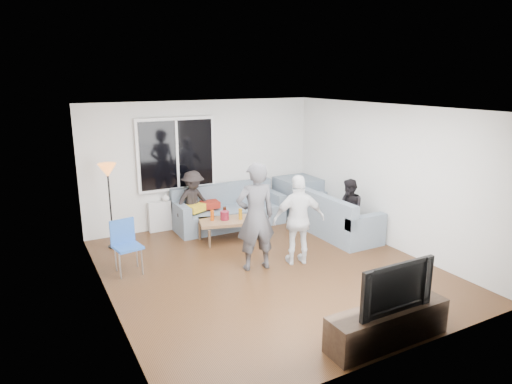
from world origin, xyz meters
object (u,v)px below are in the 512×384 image
sofa_back_section (229,207)px  floor_lamp (110,207)px  coffee_table (229,230)px  spectator_right (349,210)px  television (391,284)px  sofa_right_section (335,213)px  side_chair (128,248)px  player_right (299,220)px  tv_console (388,325)px  player_left (256,217)px  spectator_back (193,202)px

sofa_back_section → floor_lamp: bearing=-177.8°
coffee_table → sofa_back_section: bearing=64.1°
spectator_right → television: (-1.82, -2.93, 0.14)m
sofa_right_section → side_chair: bearing=89.4°
player_right → tv_console: size_ratio=0.95×
player_left → coffee_table: bearing=-89.0°
coffee_table → tv_console: tv_console is taller
television → coffee_table: bearing=92.9°
coffee_table → player_left: bearing=-96.9°
sofa_back_section → side_chair: (-2.41, -1.37, 0.01)m
sofa_right_section → coffee_table: size_ratio=1.82×
coffee_table → side_chair: bearing=-162.7°
side_chair → sofa_back_section: bearing=19.6°
tv_console → sofa_right_section: bearing=61.6°
sofa_back_section → player_left: (-0.53, -2.17, 0.46)m
spectator_back → television: (0.63, -4.80, 0.11)m
player_left → player_right: (0.74, -0.14, -0.13)m
floor_lamp → tv_console: (2.25, -4.68, -0.56)m
floor_lamp → television: (2.25, -4.68, -0.04)m
player_left → spectator_right: (2.19, 0.33, -0.29)m
side_chair → sofa_right_section: bearing=-10.8°
coffee_table → spectator_right: (2.02, -1.11, 0.40)m
side_chair → spectator_right: spectator_right is taller
sofa_back_section → spectator_back: 0.80m
spectator_right → sofa_right_section: bearing=-166.4°
sofa_back_section → sofa_right_section: bearing=-40.4°
sofa_back_section → television: television is taller
coffee_table → spectator_back: size_ratio=0.88×
floor_lamp → spectator_right: bearing=-23.2°
sofa_back_section → player_right: player_right is taller
player_right → television: 2.49m
coffee_table → spectator_back: 0.97m
sofa_right_section → tv_console: bearing=151.6°
coffee_table → spectator_right: 2.34m
tv_console → player_left: bearing=98.3°
sofa_right_section → television: bearing=151.6°
player_right → spectator_right: (1.46, 0.47, -0.16)m
floor_lamp → player_right: 3.43m
spectator_right → television: bearing=-18.2°
side_chair → player_right: bearing=-29.9°
side_chair → player_right: size_ratio=0.57×
spectator_back → tv_console: 4.86m
coffee_table → spectator_right: size_ratio=0.92×
tv_console → television: size_ratio=1.53×
sofa_right_section → sofa_back_section: bearing=49.6°
tv_console → television: bearing=180.0°
spectator_back → sofa_right_section: bearing=-46.7°
player_right → tv_console: player_right is taller
floor_lamp → spectator_back: size_ratio=1.24×
player_right → coffee_table: bearing=-54.8°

